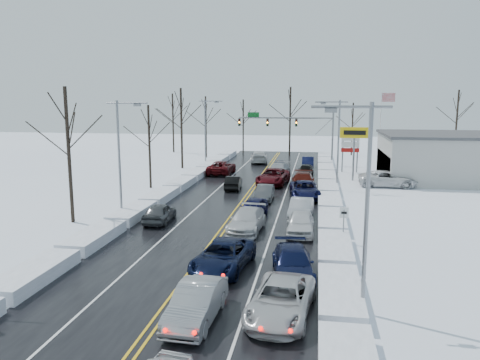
% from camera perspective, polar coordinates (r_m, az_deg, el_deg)
% --- Properties ---
extents(ground, '(160.00, 160.00, 0.00)m').
position_cam_1_polar(ground, '(39.09, -0.29, -3.61)').
color(ground, white).
rests_on(ground, ground).
extents(road_surface, '(14.00, 84.00, 0.01)m').
position_cam_1_polar(road_surface, '(41.01, 0.18, -2.96)').
color(road_surface, black).
rests_on(road_surface, ground).
extents(snow_bank_left, '(1.94, 72.00, 0.74)m').
position_cam_1_polar(snow_bank_left, '(42.86, -9.91, -2.55)').
color(snow_bank_left, white).
rests_on(snow_bank_left, ground).
extents(snow_bank_right, '(1.94, 72.00, 0.74)m').
position_cam_1_polar(snow_bank_right, '(40.54, 10.86, -3.30)').
color(snow_bank_right, white).
rests_on(snow_bank_right, ground).
extents(traffic_signal_mast, '(13.28, 0.39, 8.00)m').
position_cam_1_polar(traffic_signal_mast, '(65.63, 6.83, 6.63)').
color(traffic_signal_mast, slate).
rests_on(traffic_signal_mast, ground).
extents(tires_plus_sign, '(3.20, 0.34, 6.00)m').
position_cam_1_polar(tires_plus_sign, '(53.79, 13.78, 5.20)').
color(tires_plus_sign, slate).
rests_on(tires_plus_sign, ground).
extents(used_vehicles_sign, '(2.20, 0.22, 4.65)m').
position_cam_1_polar(used_vehicles_sign, '(59.90, 13.29, 4.06)').
color(used_vehicles_sign, slate).
rests_on(used_vehicles_sign, ground).
extents(speed_limit_sign, '(0.55, 0.09, 2.35)m').
position_cam_1_polar(speed_limit_sign, '(30.47, 12.54, -4.59)').
color(speed_limit_sign, slate).
rests_on(speed_limit_sign, ground).
extents(flagpole, '(1.87, 1.20, 10.00)m').
position_cam_1_polar(flagpole, '(68.13, 16.88, 6.77)').
color(flagpole, silver).
rests_on(flagpole, ground).
extents(dealership_building, '(20.40, 12.40, 5.30)m').
position_cam_1_polar(dealership_building, '(58.56, 26.80, 2.48)').
color(dealership_building, '#A2A29E').
rests_on(dealership_building, ground).
extents(streetlight_se, '(3.20, 0.25, 9.00)m').
position_cam_1_polar(streetlight_se, '(19.94, 14.72, -1.46)').
color(streetlight_se, slate).
rests_on(streetlight_se, ground).
extents(streetlight_ne, '(3.20, 0.25, 9.00)m').
position_cam_1_polar(streetlight_ne, '(47.67, 11.68, 5.09)').
color(streetlight_ne, slate).
rests_on(streetlight_ne, ground).
extents(streetlight_sw, '(3.20, 0.25, 9.00)m').
position_cam_1_polar(streetlight_sw, '(36.75, -14.26, 3.63)').
color(streetlight_sw, slate).
rests_on(streetlight_sw, ground).
extents(streetlight_nw, '(3.20, 0.25, 9.00)m').
position_cam_1_polar(streetlight_nw, '(63.32, -4.09, 6.41)').
color(streetlight_nw, slate).
rests_on(streetlight_nw, ground).
extents(tree_left_b, '(4.00, 4.00, 10.00)m').
position_cam_1_polar(tree_left_b, '(36.26, -20.31, 5.90)').
color(tree_left_b, '#2D231C').
rests_on(tree_left_b, ground).
extents(tree_left_c, '(3.40, 3.40, 8.50)m').
position_cam_1_polar(tree_left_c, '(48.61, -11.04, 5.95)').
color(tree_left_c, '#2D231C').
rests_on(tree_left_c, ground).
extents(tree_left_d, '(4.20, 4.20, 10.50)m').
position_cam_1_polar(tree_left_d, '(62.04, -7.18, 8.16)').
color(tree_left_d, '#2D231C').
rests_on(tree_left_d, ground).
extents(tree_left_e, '(3.80, 3.80, 9.50)m').
position_cam_1_polar(tree_left_e, '(73.55, -4.20, 7.92)').
color(tree_left_e, '#2D231C').
rests_on(tree_left_e, ground).
extents(tree_far_a, '(4.00, 4.00, 10.00)m').
position_cam_1_polar(tree_far_a, '(81.25, -8.20, 8.28)').
color(tree_far_a, '#2D231C').
rests_on(tree_far_a, ground).
extents(tree_far_b, '(3.60, 3.60, 9.00)m').
position_cam_1_polar(tree_far_b, '(79.50, 0.39, 7.84)').
color(tree_far_b, '#2D231C').
rests_on(tree_far_b, ground).
extents(tree_far_c, '(4.40, 4.40, 11.00)m').
position_cam_1_polar(tree_far_c, '(76.62, 6.15, 8.75)').
color(tree_far_c, '#2D231C').
rests_on(tree_far_c, ground).
extents(tree_far_d, '(3.40, 3.40, 8.50)m').
position_cam_1_polar(tree_far_d, '(78.25, 13.58, 7.28)').
color(tree_far_d, '#2D231C').
rests_on(tree_far_d, ground).
extents(tree_far_e, '(4.20, 4.20, 10.50)m').
position_cam_1_polar(tree_far_e, '(81.42, 24.99, 7.71)').
color(tree_far_e, '#2D231C').
rests_on(tree_far_e, ground).
extents(queued_car_1, '(1.85, 4.77, 1.55)m').
position_cam_1_polar(queued_car_1, '(20.42, -5.32, -16.69)').
color(queued_car_1, gray).
rests_on(queued_car_1, ground).
extents(queued_car_2, '(3.15, 5.72, 1.52)m').
position_cam_1_polar(queued_car_2, '(25.78, -2.06, -10.84)').
color(queued_car_2, black).
rests_on(queued_car_2, ground).
extents(queued_car_3, '(2.42, 5.33, 1.51)m').
position_cam_1_polar(queued_car_3, '(32.88, 0.84, -6.22)').
color(queued_car_3, silver).
rests_on(queued_car_3, ground).
extents(queued_car_4, '(2.18, 4.55, 1.50)m').
position_cam_1_polar(queued_car_4, '(36.56, 1.61, -4.57)').
color(queued_car_4, black).
rests_on(queued_car_4, ground).
extents(queued_car_5, '(1.47, 4.19, 1.38)m').
position_cam_1_polar(queued_car_5, '(42.67, 3.03, -2.47)').
color(queued_car_5, '#3D3F42').
rests_on(queued_car_5, ground).
extents(queued_car_6, '(3.56, 6.44, 1.71)m').
position_cam_1_polar(queued_car_6, '(50.53, 4.05, -0.54)').
color(queued_car_6, '#490910').
rests_on(queued_car_6, ground).
extents(queued_car_7, '(2.95, 5.71, 1.58)m').
position_cam_1_polar(queued_car_7, '(55.62, 4.64, 0.41)').
color(queued_car_7, '#A2A4AA').
rests_on(queued_car_7, ground).
extents(queued_car_8, '(1.66, 3.94, 1.33)m').
position_cam_1_polar(queued_car_8, '(60.50, 4.77, 1.18)').
color(queued_car_8, black).
rests_on(queued_car_8, ground).
extents(queued_car_10, '(2.99, 5.55, 1.48)m').
position_cam_1_polar(queued_car_10, '(20.77, 4.99, -16.20)').
color(queued_car_10, '#BABABC').
rests_on(queued_car_10, ground).
extents(queued_car_11, '(2.64, 5.26, 1.46)m').
position_cam_1_polar(queued_car_11, '(24.94, 6.41, -11.63)').
color(queued_car_11, black).
rests_on(queued_car_11, ground).
extents(queued_car_12, '(1.83, 4.52, 1.54)m').
position_cam_1_polar(queued_car_12, '(32.45, 7.36, -6.53)').
color(queued_car_12, silver).
rests_on(queued_car_12, ground).
extents(queued_car_13, '(1.92, 4.80, 1.55)m').
position_cam_1_polar(queued_car_13, '(36.39, 7.42, -4.72)').
color(queued_car_13, '#9C9EA3').
rests_on(queued_car_13, ground).
extents(queued_car_14, '(3.15, 5.85, 1.56)m').
position_cam_1_polar(queued_car_14, '(43.95, 7.86, -2.19)').
color(queued_car_14, black).
rests_on(queued_car_14, ground).
extents(queued_car_15, '(2.38, 5.70, 1.65)m').
position_cam_1_polar(queued_car_15, '(48.28, 7.64, -1.09)').
color(queued_car_15, '#440F09').
rests_on(queued_car_15, ground).
extents(queued_car_16, '(2.08, 4.23, 1.39)m').
position_cam_1_polar(queued_car_16, '(56.70, 7.98, 0.53)').
color(queued_car_16, black).
rests_on(queued_car_16, ground).
extents(queued_car_17, '(1.61, 4.41, 1.45)m').
position_cam_1_polar(queued_car_17, '(63.25, 8.25, 1.49)').
color(queued_car_17, black).
rests_on(queued_car_17, ground).
extents(oncoming_car_0, '(1.73, 4.26, 1.38)m').
position_cam_1_polar(oncoming_car_0, '(47.71, -0.81, -1.14)').
color(oncoming_car_0, black).
rests_on(oncoming_car_0, ground).
extents(oncoming_car_1, '(2.92, 5.97, 1.63)m').
position_cam_1_polar(oncoming_car_1, '(57.44, -2.25, 0.74)').
color(oncoming_car_1, '#4A090D').
rests_on(oncoming_car_1, ground).
extents(oncoming_car_2, '(3.13, 6.19, 1.72)m').
position_cam_1_polar(oncoming_car_2, '(67.63, 2.34, 2.12)').
color(oncoming_car_2, silver).
rests_on(oncoming_car_2, ground).
extents(oncoming_car_3, '(1.83, 4.31, 1.45)m').
position_cam_1_polar(oncoming_car_3, '(35.70, -9.73, -5.07)').
color(oncoming_car_3, '#434548').
rests_on(oncoming_car_3, ground).
extents(parked_car_0, '(6.10, 2.96, 1.67)m').
position_cam_1_polar(parked_car_0, '(51.49, 17.54, -0.79)').
color(parked_car_0, silver).
rests_on(parked_car_0, ground).
extents(parked_car_1, '(2.42, 5.44, 1.55)m').
position_cam_1_polar(parked_car_1, '(56.11, 20.18, -0.08)').
color(parked_car_1, '#45484A').
rests_on(parked_car_1, ground).
extents(parked_car_2, '(2.00, 4.34, 1.44)m').
position_cam_1_polar(parked_car_2, '(60.18, 17.42, 0.71)').
color(parked_car_2, '#A5A9AD').
rests_on(parked_car_2, ground).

